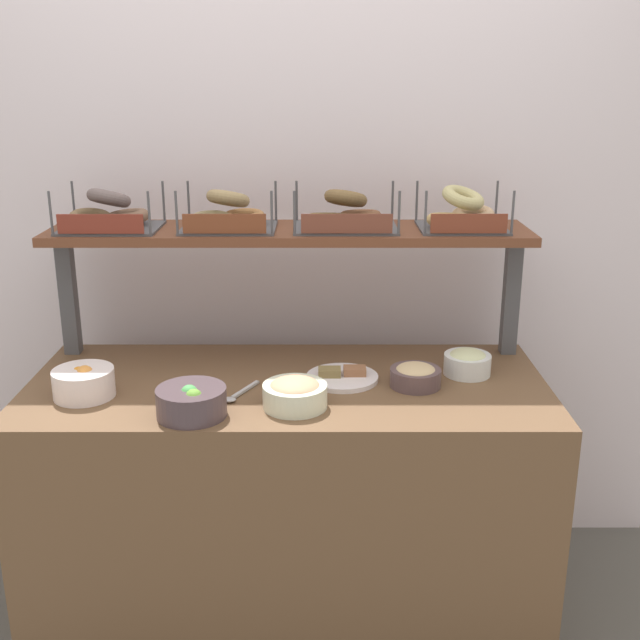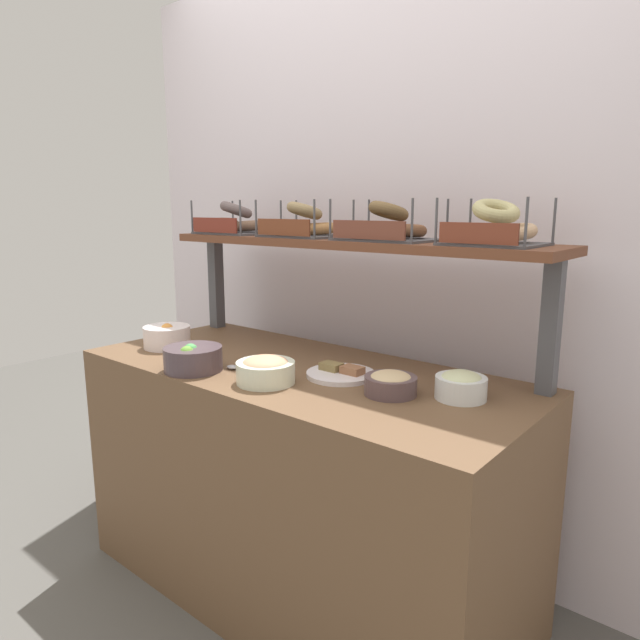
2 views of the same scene
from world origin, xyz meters
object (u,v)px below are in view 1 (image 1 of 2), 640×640
(bowl_scallion_spread, at_px, (467,362))
(serving_spoon_near_plate, at_px, (236,395))
(bowl_fruit_salad, at_px, (83,382))
(bagel_basket_cinnamon_raisin, at_px, (344,215))
(bowl_veggie_mix, at_px, (191,401))
(bagel_basket_everything, at_px, (227,215))
(bagel_basket_plain, at_px, (461,214))
(bowl_hummus, at_px, (415,375))
(serving_plate_white, at_px, (342,377))
(bowl_lox_spread, at_px, (294,393))
(bagel_basket_poppy, at_px, (109,215))

(bowl_scallion_spread, relative_size, serving_spoon_near_plate, 0.92)
(bowl_fruit_salad, xyz_separation_m, bagel_basket_cinnamon_raisin, (0.78, 0.36, 0.43))
(bowl_scallion_spread, height_order, bowl_veggie_mix, bowl_veggie_mix)
(bowl_fruit_salad, xyz_separation_m, bagel_basket_everything, (0.40, 0.36, 0.43))
(bagel_basket_everything, bearing_deg, bagel_basket_plain, 0.22)
(bowl_hummus, height_order, bagel_basket_cinnamon_raisin, bagel_basket_cinnamon_raisin)
(bowl_fruit_salad, height_order, serving_plate_white, bowl_fruit_salad)
(bowl_lox_spread, xyz_separation_m, serving_plate_white, (0.14, 0.20, -0.03))
(serving_spoon_near_plate, bearing_deg, bowl_scallion_spread, 14.58)
(bowl_fruit_salad, height_order, bagel_basket_cinnamon_raisin, bagel_basket_cinnamon_raisin)
(bowl_fruit_salad, relative_size, serving_spoon_near_plate, 1.12)
(serving_spoon_near_plate, distance_m, bagel_basket_everything, 0.60)
(bowl_lox_spread, bearing_deg, bowl_fruit_salad, 173.00)
(bagel_basket_everything, bearing_deg, serving_spoon_near_plate, -82.42)
(serving_spoon_near_plate, bearing_deg, bowl_hummus, 9.25)
(bowl_fruit_salad, bearing_deg, bowl_veggie_mix, -22.08)
(bowl_fruit_salad, bearing_deg, bagel_basket_cinnamon_raisin, 25.14)
(bowl_lox_spread, bearing_deg, bowl_scallion_spread, 25.29)
(bowl_fruit_salad, bearing_deg, bowl_hummus, 4.62)
(bowl_fruit_salad, distance_m, bagel_basket_poppy, 0.56)
(bagel_basket_cinnamon_raisin, bearing_deg, bowl_scallion_spread, -25.82)
(bowl_hummus, height_order, bagel_basket_poppy, bagel_basket_poppy)
(bowl_veggie_mix, xyz_separation_m, serving_plate_white, (0.43, 0.27, -0.03))
(bagel_basket_poppy, bearing_deg, bowl_scallion_spread, -9.00)
(bagel_basket_poppy, bearing_deg, bagel_basket_plain, 0.39)
(bowl_hummus, distance_m, bagel_basket_plain, 0.55)
(bowl_lox_spread, xyz_separation_m, serving_spoon_near_plate, (-0.18, 0.07, -0.04))
(bagel_basket_cinnamon_raisin, bearing_deg, bagel_basket_poppy, -179.58)
(bowl_fruit_salad, distance_m, serving_spoon_near_plate, 0.45)
(bowl_hummus, relative_size, bagel_basket_plain, 0.56)
(bowl_hummus, height_order, bagel_basket_plain, bagel_basket_plain)
(bowl_veggie_mix, relative_size, bagel_basket_plain, 0.70)
(bagel_basket_plain, bearing_deg, bowl_lox_spread, -140.07)
(bowl_lox_spread, height_order, bagel_basket_poppy, bagel_basket_poppy)
(bagel_basket_everything, relative_size, bagel_basket_cinnamon_raisin, 0.91)
(bowl_veggie_mix, distance_m, bagel_basket_everything, 0.66)
(bowl_scallion_spread, xyz_separation_m, bagel_basket_poppy, (-1.14, 0.18, 0.44))
(bowl_lox_spread, bearing_deg, serving_spoon_near_plate, 158.64)
(bowl_scallion_spread, bearing_deg, bagel_basket_poppy, 171.00)
(serving_plate_white, relative_size, bagel_basket_cinnamon_raisin, 0.68)
(bowl_fruit_salad, relative_size, bagel_basket_poppy, 0.58)
(bagel_basket_plain, bearing_deg, bowl_fruit_salad, -162.38)
(bowl_fruit_salad, xyz_separation_m, bowl_veggie_mix, (0.34, -0.14, -0.00))
(bowl_hummus, bearing_deg, bagel_basket_plain, 59.80)
(bowl_fruit_salad, height_order, bagel_basket_everything, bagel_basket_everything)
(bowl_scallion_spread, height_order, bowl_hummus, bowl_scallion_spread)
(bagel_basket_plain, bearing_deg, serving_plate_white, -148.45)
(bowl_veggie_mix, xyz_separation_m, bagel_basket_poppy, (-0.32, 0.50, 0.43))
(bowl_scallion_spread, height_order, serving_plate_white, bowl_scallion_spread)
(bagel_basket_poppy, bearing_deg, bowl_fruit_salad, -92.92)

